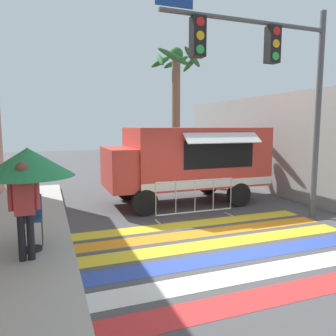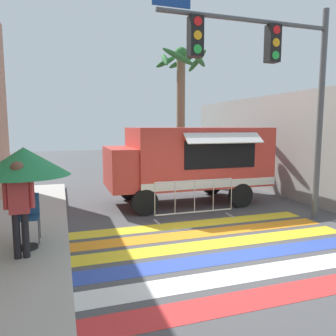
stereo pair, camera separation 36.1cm
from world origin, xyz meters
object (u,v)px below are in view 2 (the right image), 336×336
object	(u,v)px
vendor_person	(19,203)
barricade_front	(195,200)
food_truck	(186,159)
palm_tree	(181,91)
traffic_signal_pole	(272,69)
patio_umbrella	(24,162)
folding_chair	(28,213)

from	to	relation	value
vendor_person	barricade_front	world-z (taller)	vendor_person
food_truck	barricade_front	distance (m)	2.16
vendor_person	palm_tree	bearing A→B (deg)	56.34
traffic_signal_pole	palm_tree	world-z (taller)	palm_tree
food_truck	patio_umbrella	bearing A→B (deg)	-144.60
folding_chair	barricade_front	world-z (taller)	folding_chair
food_truck	patio_umbrella	xyz separation A→B (m)	(-4.64, -3.30, 0.39)
food_truck	folding_chair	xyz separation A→B (m)	(-4.65, -2.80, -0.73)
traffic_signal_pole	vendor_person	distance (m)	6.58
traffic_signal_pole	barricade_front	bearing A→B (deg)	149.63
food_truck	palm_tree	xyz separation A→B (m)	(1.15, 3.64, 2.61)
vendor_person	folding_chair	bearing A→B (deg)	91.55
vendor_person	palm_tree	xyz separation A→B (m)	(5.86, 7.40, 2.91)
traffic_signal_pole	patio_umbrella	size ratio (longest dim) A/B	2.80
food_truck	barricade_front	size ratio (longest dim) A/B	2.27
food_truck	vendor_person	xyz separation A→B (m)	(-4.71, -3.76, -0.31)
patio_umbrella	barricade_front	bearing A→B (deg)	18.82
food_truck	traffic_signal_pole	distance (m)	3.97
food_truck	traffic_signal_pole	xyz separation A→B (m)	(1.18, -2.85, 2.50)
patio_umbrella	traffic_signal_pole	bearing A→B (deg)	4.38
food_truck	folding_chair	size ratio (longest dim) A/B	5.27
vendor_person	palm_tree	size ratio (longest dim) A/B	0.30
vendor_person	barricade_front	xyz separation A→B (m)	(4.23, 1.88, -0.64)
traffic_signal_pole	vendor_person	bearing A→B (deg)	-171.24
folding_chair	barricade_front	bearing A→B (deg)	5.65
barricade_front	palm_tree	xyz separation A→B (m)	(1.63, 5.52, 3.56)
folding_chair	palm_tree	bearing A→B (deg)	41.14
traffic_signal_pole	palm_tree	size ratio (longest dim) A/B	0.94
food_truck	palm_tree	bearing A→B (deg)	72.41
traffic_signal_pole	vendor_person	world-z (taller)	traffic_signal_pole
traffic_signal_pole	food_truck	bearing A→B (deg)	112.46
palm_tree	traffic_signal_pole	bearing A→B (deg)	-89.79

